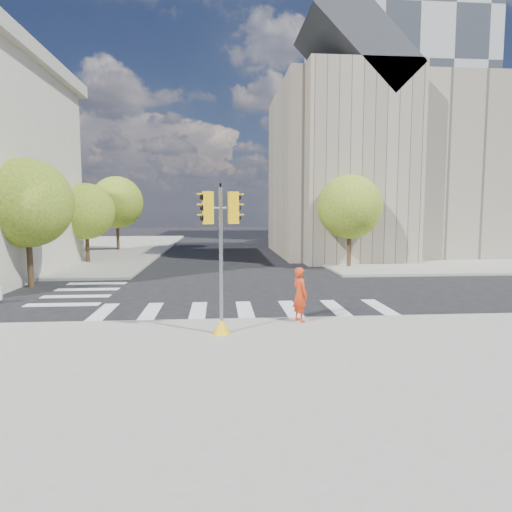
% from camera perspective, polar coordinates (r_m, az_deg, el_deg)
% --- Properties ---
extents(ground, '(160.00, 160.00, 0.00)m').
position_cam_1_polar(ground, '(19.85, -1.45, -5.47)').
color(ground, black).
rests_on(ground, ground).
extents(sidewalk_near, '(30.00, 14.00, 0.15)m').
position_cam_1_polar(sidewalk_near, '(9.32, 2.55, -18.32)').
color(sidewalk_near, gray).
rests_on(sidewalk_near, ground).
extents(sidewalk_far_right, '(28.00, 40.00, 0.15)m').
position_cam_1_polar(sidewalk_far_right, '(50.23, 20.17, 1.12)').
color(sidewalk_far_right, gray).
rests_on(sidewalk_far_right, ground).
extents(sidewalk_far_left, '(28.00, 40.00, 0.15)m').
position_cam_1_polar(sidewalk_far_left, '(49.36, -27.18, 0.76)').
color(sidewalk_far_left, gray).
rests_on(sidewalk_far_left, ground).
extents(civic_building, '(26.00, 16.00, 19.39)m').
position_cam_1_polar(civic_building, '(42.14, 18.97, 10.11)').
color(civic_building, gray).
rests_on(civic_building, ground).
extents(office_tower, '(20.00, 18.00, 30.00)m').
position_cam_1_polar(office_tower, '(66.56, 16.29, 15.21)').
color(office_tower, '#9EA0A3').
rests_on(office_tower, ground).
extents(tree_lw_near, '(4.40, 4.40, 6.41)m').
position_cam_1_polar(tree_lw_near, '(25.26, -26.71, 5.93)').
color(tree_lw_near, '#382616').
rests_on(tree_lw_near, ground).
extents(tree_lw_mid, '(4.00, 4.00, 5.77)m').
position_cam_1_polar(tree_lw_mid, '(34.74, -20.48, 5.26)').
color(tree_lw_mid, '#382616').
rests_on(tree_lw_mid, ground).
extents(tree_lw_far, '(4.80, 4.80, 6.95)m').
position_cam_1_polar(tree_lw_far, '(44.45, -17.00, 6.42)').
color(tree_lw_far, '#382616').
rests_on(tree_lw_far, ground).
extents(tree_re_near, '(4.20, 4.20, 6.16)m').
position_cam_1_polar(tree_re_near, '(30.66, 11.66, 6.02)').
color(tree_re_near, '#382616').
rests_on(tree_re_near, ground).
extents(tree_re_mid, '(4.60, 4.60, 6.66)m').
position_cam_1_polar(tree_re_mid, '(42.32, 7.08, 6.42)').
color(tree_re_mid, '#382616').
rests_on(tree_re_mid, ground).
extents(tree_re_far, '(4.00, 4.00, 5.88)m').
position_cam_1_polar(tree_re_far, '(54.12, 4.48, 5.79)').
color(tree_re_far, '#382616').
rests_on(tree_re_far, ground).
extents(lamp_near, '(0.35, 0.18, 8.11)m').
position_cam_1_polar(lamp_near, '(34.65, 10.61, 6.88)').
color(lamp_near, black).
rests_on(lamp_near, sidewalk_far_right).
extents(lamp_far, '(0.35, 0.18, 8.11)m').
position_cam_1_polar(lamp_far, '(48.30, 6.22, 6.62)').
color(lamp_far, black).
rests_on(lamp_far, sidewalk_far_right).
extents(traffic_signal, '(1.08, 0.56, 4.50)m').
position_cam_1_polar(traffic_signal, '(13.62, -4.37, -1.92)').
color(traffic_signal, yellow).
rests_on(traffic_signal, sidewalk_near).
extents(photographer, '(0.68, 0.79, 1.83)m').
position_cam_1_polar(photographer, '(15.34, 5.51, -4.80)').
color(photographer, red).
rests_on(photographer, sidewalk_near).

